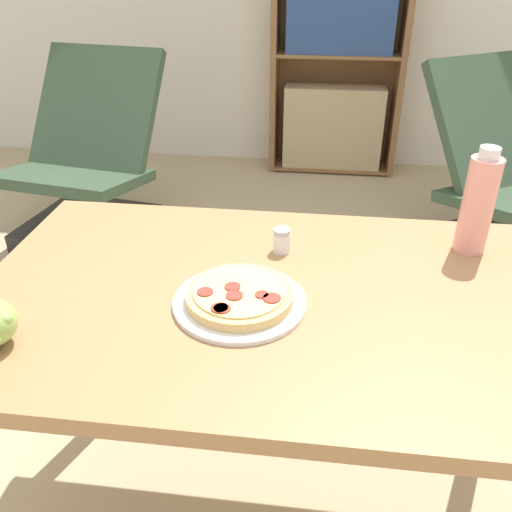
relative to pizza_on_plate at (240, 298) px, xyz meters
The scene contains 8 objects.
ground_plane 0.77m from the pizza_on_plate, 48.71° to the left, with size 14.00×14.00×0.00m, color tan.
dining_table 0.15m from the pizza_on_plate, 29.84° to the left, with size 1.26×0.74×0.72m.
pizza_on_plate is the anchor object (origin of this frame).
drink_bottle 0.57m from the pizza_on_plate, 29.83° to the left, with size 0.07×0.07×0.24m.
salt_shaker 0.23m from the pizza_on_plate, 73.78° to the left, with size 0.04×0.04×0.06m.
lounge_chair_near 1.90m from the pizza_on_plate, 123.13° to the left, with size 0.72×0.85×0.88m.
lounge_chair_far 1.93m from the pizza_on_plate, 57.35° to the left, with size 0.89×0.97×0.88m.
bookshelf 2.64m from the pizza_on_plate, 85.55° to the left, with size 0.80×0.26×1.46m.
Camera 1 is at (-0.01, -1.01, 1.33)m, focal length 38.00 mm.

